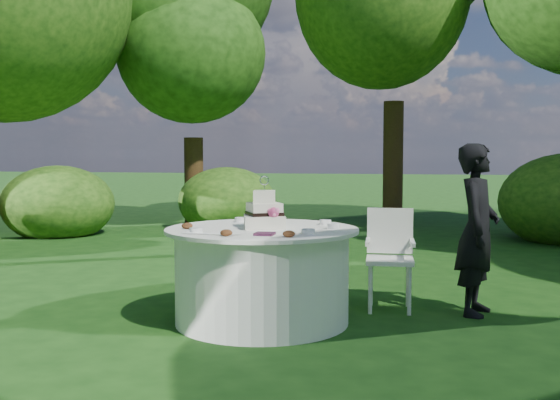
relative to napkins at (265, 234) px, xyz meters
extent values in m
plane|color=#12360E|center=(-0.13, 0.43, -0.78)|extent=(80.00, 80.00, 0.00)
cube|color=#481F3A|center=(0.00, 0.00, 0.00)|extent=(0.14, 0.14, 0.02)
ellipsoid|color=white|center=(-0.40, -0.05, 0.00)|extent=(0.48, 0.07, 0.01)
imported|color=black|center=(1.59, 1.09, -0.05)|extent=(0.46, 0.60, 1.46)
cylinder|color=white|center=(-0.13, 0.43, -0.41)|extent=(1.40, 1.40, 0.74)
cylinder|color=silver|center=(-0.13, 0.43, -0.02)|extent=(1.56, 1.56, 0.03)
cube|color=silver|center=(-0.11, 0.45, 0.04)|extent=(0.40, 0.40, 0.11)
cube|color=silver|center=(-0.11, 0.45, 0.14)|extent=(0.34, 0.34, 0.11)
cube|color=white|center=(-0.11, 0.45, 0.24)|extent=(0.20, 0.20, 0.11)
cube|color=black|center=(-0.11, 0.45, 0.11)|extent=(0.35, 0.35, 0.03)
sphere|color=#C03870|center=(-0.01, 0.34, 0.13)|extent=(0.09, 0.09, 0.09)
cylinder|color=silver|center=(-0.11, 0.45, 0.32)|extent=(0.01, 0.01, 0.05)
torus|color=silver|center=(-0.11, 0.45, 0.38)|extent=(0.08, 0.02, 0.08)
cube|color=white|center=(0.86, 1.07, -0.34)|extent=(0.43, 0.43, 0.04)
cube|color=silver|center=(0.85, 1.25, -0.10)|extent=(0.41, 0.06, 0.41)
cylinder|color=white|center=(0.71, 0.90, -0.57)|extent=(0.03, 0.03, 0.42)
cylinder|color=silver|center=(1.04, 0.92, -0.57)|extent=(0.03, 0.03, 0.42)
cylinder|color=white|center=(0.69, 1.22, -0.57)|extent=(0.03, 0.03, 0.42)
cylinder|color=silver|center=(1.02, 1.24, -0.57)|extent=(0.03, 0.03, 0.42)
cube|color=white|center=(0.67, 1.06, -0.18)|extent=(0.06, 0.37, 0.03)
cube|color=white|center=(1.06, 1.08, -0.18)|extent=(0.06, 0.37, 0.03)
cylinder|color=white|center=(-0.43, 0.87, 0.01)|extent=(0.10, 0.10, 0.04)
cylinder|color=white|center=(-0.54, 0.00, 0.01)|extent=(0.10, 0.10, 0.04)
cylinder|color=white|center=(0.30, 0.12, 0.01)|extent=(0.10, 0.10, 0.04)
cylinder|color=white|center=(0.33, 0.81, 0.01)|extent=(0.10, 0.10, 0.04)
cylinder|color=white|center=(0.44, 0.52, 0.01)|extent=(0.10, 0.10, 0.04)
ellipsoid|color=#562D16|center=(-0.26, -0.12, 0.02)|extent=(0.09, 0.09, 0.05)
ellipsoid|color=#562D16|center=(0.20, -0.09, 0.02)|extent=(0.09, 0.09, 0.05)
ellipsoid|color=#562D16|center=(-0.70, 0.26, 0.02)|extent=(0.09, 0.09, 0.05)
camera|label=1|loc=(1.15, -4.66, 0.59)|focal=42.00mm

